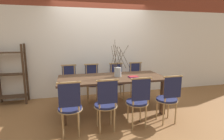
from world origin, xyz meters
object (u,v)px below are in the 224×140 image
at_px(book_stack, 133,77).
at_px(chair_far_center, 117,80).
at_px(shelving_rack, 11,75).
at_px(vase_centerpiece, 118,71).
at_px(chair_near_center, 138,100).
at_px(dining_table, 112,82).

bearing_deg(book_stack, chair_far_center, 96.67).
height_order(book_stack, shelving_rack, shelving_rack).
height_order(chair_far_center, vase_centerpiece, vase_centerpiece).
distance_m(vase_centerpiece, shelving_rack, 2.60).
bearing_deg(chair_near_center, book_stack, 77.66).
distance_m(dining_table, chair_far_center, 0.84).
xyz_separation_m(chair_near_center, vase_centerpiece, (-0.16, 0.77, 0.38)).
distance_m(chair_near_center, vase_centerpiece, 0.87).
relative_size(dining_table, vase_centerpiece, 2.85).
relative_size(dining_table, chair_far_center, 2.36).
bearing_deg(book_stack, chair_near_center, -102.34).
bearing_deg(dining_table, chair_near_center, -68.83).
distance_m(dining_table, chair_near_center, 0.83).
xyz_separation_m(dining_table, chair_near_center, (0.29, -0.76, -0.16)).
distance_m(dining_table, book_stack, 0.47).
distance_m(chair_far_center, shelving_rack, 2.60).
bearing_deg(dining_table, chair_far_center, 66.95).
bearing_deg(chair_near_center, vase_centerpiece, 101.85).
height_order(dining_table, book_stack, book_stack).
xyz_separation_m(chair_near_center, shelving_rack, (-2.54, 1.81, 0.21)).
xyz_separation_m(vase_centerpiece, shelving_rack, (-2.38, 1.04, -0.17)).
distance_m(vase_centerpiece, book_stack, 0.35).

